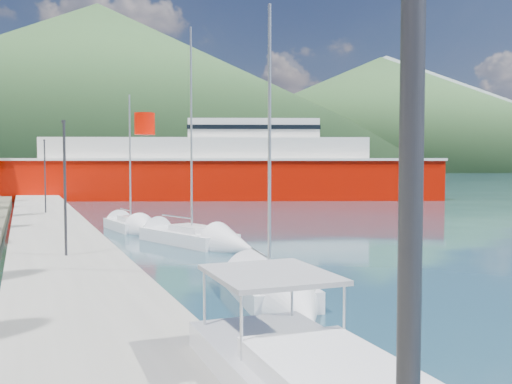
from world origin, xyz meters
name	(u,v)px	position (x,y,z in m)	size (l,w,h in m)	color
ground	(74,185)	(0.00, 120.00, 0.00)	(1400.00, 1400.00, 0.00)	#1C3C4C
quay	(53,234)	(-9.00, 26.00, 0.40)	(5.00, 88.00, 0.80)	gray
hills_far	(165,97)	(138.59, 618.73, 77.39)	(1480.00, 900.00, 180.00)	slate
hills_near	(190,98)	(98.04, 372.50, 49.18)	(1010.00, 520.00, 115.00)	#2F512A
lamp_posts	(65,183)	(-9.00, 14.28, 4.08)	(0.15, 48.50, 6.06)	#2D2D33
sailboat_near	(282,300)	(-2.71, 5.12, 0.31)	(3.52, 8.30, 11.55)	silver
sailboat_mid	(211,242)	(-0.63, 19.36, 0.33)	(5.69, 10.07, 14.06)	silver
sailboat_far	(137,228)	(-3.25, 28.30, 0.30)	(3.35, 7.60, 10.79)	silver
ferry	(209,171)	(13.20, 63.06, 3.76)	(62.85, 34.61, 12.37)	#B60C00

